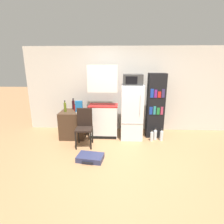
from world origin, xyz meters
The scene contains 17 objects.
ground_plane centered at (0.00, 0.00, 0.00)m, with size 24.00×24.00×0.00m, color #A3754C.
wall_back centered at (0.20, 2.00, 1.25)m, with size 6.40×0.10×2.51m.
side_table centered at (-1.44, 1.28, 0.37)m, with size 0.68×0.64×0.75m.
kitchen_hutch centered at (-0.60, 1.37, 0.92)m, with size 0.79×0.47×1.99m.
refrigerator centered at (0.18, 1.31, 0.74)m, with size 0.58×0.61×1.48m.
microwave centered at (0.18, 1.31, 1.62)m, with size 0.50×0.40×0.28m.
bookshelf centered at (0.84, 1.44, 0.89)m, with size 0.46×0.34×1.78m.
bottle_ketchup_red centered at (-1.39, 1.36, 0.83)m, with size 0.07×0.07×0.19m.
bottle_olive_oil centered at (-1.63, 1.23, 0.88)m, with size 0.07×0.07×0.31m.
bottle_wine_dark centered at (-1.48, 1.52, 0.88)m, with size 0.08×0.08×0.32m.
bowl centered at (-1.21, 1.06, 0.77)m, with size 0.16×0.16×0.04m.
cereal_box centered at (-1.25, 1.25, 0.90)m, with size 0.19×0.07×0.30m.
chair centered at (-1.03, 0.79, 0.56)m, with size 0.42×0.42×0.95m.
suitcase_large_flat centered at (-0.77, 0.03, 0.06)m, with size 0.59×0.44×0.12m.
water_bottle_front centered at (0.72, 1.09, 0.13)m, with size 0.08×0.08×0.31m.
water_bottle_middle centered at (0.83, 1.18, 0.14)m, with size 0.10×0.10×0.33m.
water_bottle_back centered at (0.99, 1.12, 0.14)m, with size 0.09×0.09×0.33m.
Camera 1 is at (-0.14, -3.31, 2.02)m, focal length 28.00 mm.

